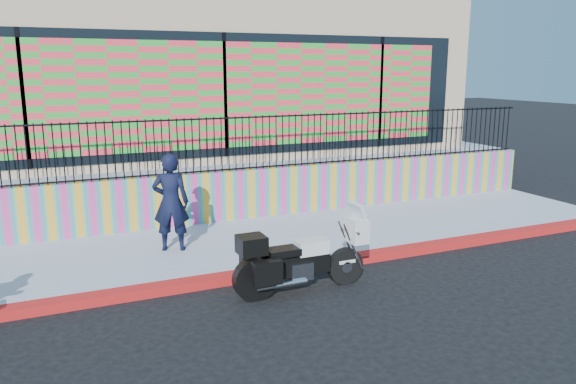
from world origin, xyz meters
TOP-DOWN VIEW (x-y plane):
  - ground at (0.00, 0.00)m, footprint 90.00×90.00m
  - red_curb at (0.00, 0.00)m, footprint 16.00×0.30m
  - sidewalk at (0.00, 1.65)m, footprint 16.00×3.00m
  - mural_wall at (0.00, 3.25)m, footprint 16.00×0.20m
  - metal_fence at (0.00, 3.25)m, footprint 15.80×0.04m
  - elevated_platform at (0.00, 8.35)m, footprint 16.00×10.00m
  - storefront_building at (0.00, 8.13)m, footprint 14.00×8.06m
  - police_motorcycle at (-0.42, -0.82)m, footprint 2.18×0.72m
  - police_officer at (-1.87, 1.65)m, footprint 0.77×0.63m

SIDE VIEW (x-z plane):
  - ground at x=0.00m, z-range 0.00..0.00m
  - red_curb at x=0.00m, z-range 0.00..0.15m
  - sidewalk at x=0.00m, z-range 0.00..0.15m
  - police_motorcycle at x=-0.42m, z-range -0.11..1.25m
  - elevated_platform at x=0.00m, z-range 0.00..1.25m
  - mural_wall at x=0.00m, z-range 0.15..1.25m
  - police_officer at x=-1.87m, z-range 0.15..1.96m
  - metal_fence at x=0.00m, z-range 1.25..2.45m
  - storefront_building at x=0.00m, z-range 1.25..5.25m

